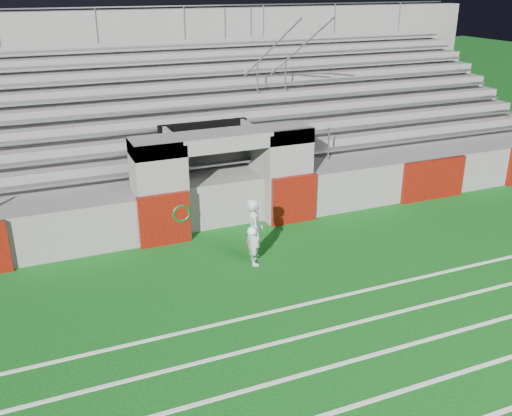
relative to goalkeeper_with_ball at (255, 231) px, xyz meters
name	(u,v)px	position (x,y,z in m)	size (l,w,h in m)	color
ground	(279,283)	(0.12, -1.13, -0.82)	(90.00, 90.00, 0.00)	#0D4E13
stadium_structure	(178,134)	(0.12, 6.84, 0.68)	(26.00, 8.48, 5.42)	slate
goalkeeper_with_ball	(255,231)	(0.00, 0.00, 0.00)	(0.53, 0.69, 1.63)	#A9ADB3
hose_coil	(181,212)	(-1.25, 1.80, -0.01)	(0.53, 0.15, 0.55)	#0D4213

